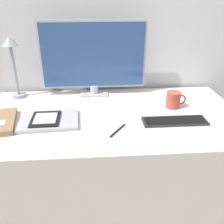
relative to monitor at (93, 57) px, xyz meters
name	(u,v)px	position (x,y,z in m)	size (l,w,h in m)	color
wall_back	(107,18)	(0.09, 0.14, 0.22)	(3.60, 0.05, 2.40)	silver
desk	(112,167)	(0.09, -0.31, -0.62)	(1.45, 0.79, 0.74)	silver
monitor	(93,57)	(0.00, 0.00, 0.00)	(0.67, 0.11, 0.47)	#B7B7BC
keyboard	(175,121)	(0.42, -0.43, -0.24)	(0.34, 0.11, 0.01)	#282828
laptop	(49,121)	(-0.24, -0.38, -0.24)	(0.31, 0.24, 0.02)	#A3A3A8
ereader	(46,119)	(-0.26, -0.39, -0.22)	(0.15, 0.17, 0.01)	black
desk_lamp	(12,58)	(-0.49, -0.01, 0.00)	(0.09, 0.09, 0.39)	#999EA8
coffee_mug	(174,100)	(0.46, -0.24, -0.20)	(0.12, 0.08, 0.10)	#B7473D
pen	(118,130)	(0.11, -0.50, -0.24)	(0.09, 0.12, 0.01)	black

